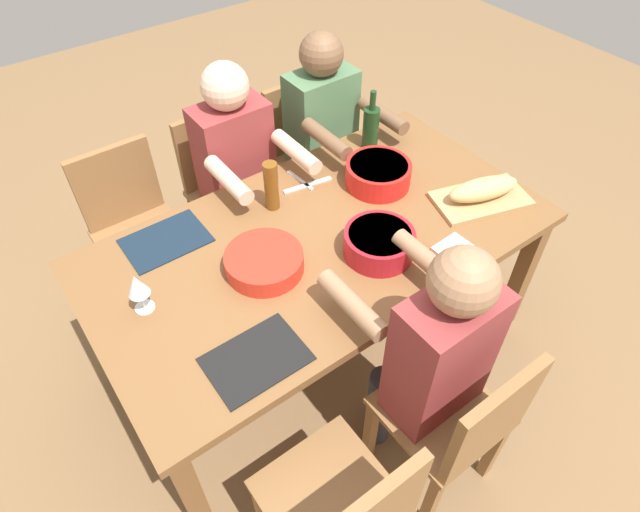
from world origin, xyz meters
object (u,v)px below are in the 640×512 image
Objects in this scene: serving_bowl_pasta at (378,173)px; wine_bottle at (371,127)px; wine_glass at (137,287)px; beer_bottle at (271,186)px; chair_far_center at (460,422)px; cutting_board at (481,199)px; serving_bowl_salad at (264,261)px; diner_near_left at (326,132)px; bread_loaf at (483,189)px; diner_far_center at (432,351)px; dining_table at (320,250)px; chair_near_left at (306,150)px; napkin_stack at (456,252)px; diner_near_center at (240,167)px; serving_bowl_fruit at (379,242)px; chair_near_center at (226,184)px; chair_near_right at (134,223)px.

wine_bottle reaches higher than serving_bowl_pasta.
beer_bottle is at bearing -163.63° from wine_glass.
cutting_board is (-0.68, -0.60, 0.27)m from chair_far_center.
cutting_board is at bearing 146.12° from beer_bottle.
serving_bowl_salad is at bearing -71.44° from chair_far_center.
diner_near_left reaches higher than bread_loaf.
chair_far_center is 0.90m from serving_bowl_salad.
wine_bottle is at bearing -119.20° from diner_far_center.
dining_table is 0.73m from cutting_board.
diner_near_left is at bearing -109.12° from chair_far_center.
cutting_board is at bearing 99.54° from chair_near_left.
cutting_board is 1.25× the size of bread_loaf.
napkin_stack reaches higher than cutting_board.
diner_near_center is 0.72m from serving_bowl_salad.
diner_near_left is at bearing -111.63° from diner_far_center.
dining_table is 11.10× the size of wine_glass.
beer_bottle reaches higher than serving_bowl_fruit.
bread_loaf is 1.93× the size of wine_glass.
diner_near_left is 0.89m from bread_loaf.
cutting_board is at bearing 128.26° from diner_near_center.
chair_near_center is 5.12× the size of wine_glass.
diner_far_center is 8.57× the size of napkin_stack.
serving_bowl_pasta is (-0.68, -0.14, 0.02)m from serving_bowl_salad.
cutting_board is (-0.68, 0.23, 0.09)m from dining_table.
diner_near_left is at bearing 169.73° from chair_near_right.
diner_far_center is at bearing -90.00° from chair_far_center.
serving_bowl_salad is 0.98m from cutting_board.
chair_near_right is 0.81m from beer_bottle.
diner_near_center is 3.75× the size of bread_loaf.
chair_far_center reaches higher than serving_bowl_fruit.
dining_table is 0.74m from wine_glass.
napkin_stack is at bearing 109.65° from diner_near_center.
diner_near_left reaches higher than wine_bottle.
dining_table is 2.17× the size of chair_far_center.
beer_bottle is (0.61, 0.10, 0.00)m from wine_bottle.
diner_near_left is at bearing -146.24° from beer_bottle.
serving_bowl_pasta is at bearing 78.82° from diner_near_left.
chair_near_right is at bearing -10.27° from diner_near_left.
dining_table is at bearing 32.99° from wine_bottle.
chair_near_center is 3.13× the size of serving_bowl_fruit.
bread_loaf is at bearing 146.12° from beer_bottle.
serving_bowl_pasta is 0.29m from wine_bottle.
beer_bottle is at bearing 129.29° from chair_near_right.
chair_near_right is 1.25m from serving_bowl_fruit.
dining_table is 0.73m from bread_loaf.
diner_near_center is at bearing -97.84° from beer_bottle.
wine_glass is (0.71, 0.57, 0.16)m from diner_near_center.
serving_bowl_pasta is at bearing -163.00° from dining_table.
serving_bowl_salad is (0.27, 0.66, 0.09)m from diner_near_center.
dining_table is at bearing -176.20° from serving_bowl_salad.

